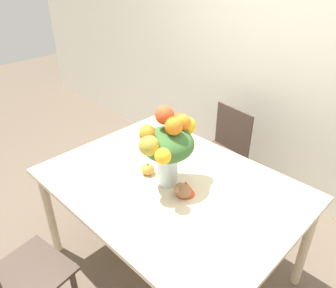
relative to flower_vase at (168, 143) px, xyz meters
The scene contains 8 objects.
ground_plane 1.07m from the flower_vase, 33.75° to the left, with size 12.00×12.00×0.00m, color brown.
wall_back 1.44m from the flower_vase, 89.43° to the left, with size 8.00×0.06×2.70m.
dining_table 0.37m from the flower_vase, 33.75° to the left, with size 1.59×1.17×0.77m.
flower_vase is the anchor object (origin of this frame).
pumpkin 0.30m from the flower_vase, behind, with size 0.09×0.09×0.08m.
turkey_figurine 0.29m from the flower_vase, ahead, with size 0.12×0.15×0.09m.
dining_chair_near_window 1.12m from the flower_vase, 104.85° to the left, with size 0.47×0.47×0.88m.
dining_chair_far_side 1.15m from the flower_vase, 104.43° to the right, with size 0.48×0.48×0.88m.
Camera 1 is at (1.16, -1.20, 2.04)m, focal length 35.00 mm.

